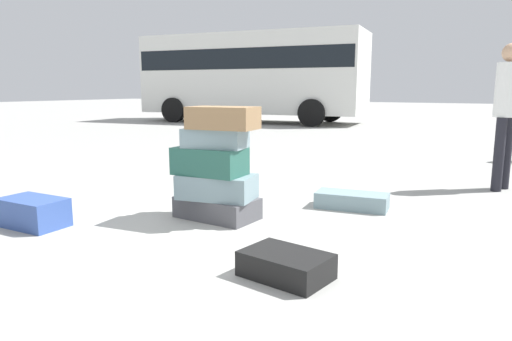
{
  "coord_description": "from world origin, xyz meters",
  "views": [
    {
      "loc": [
        2.43,
        -3.09,
        1.23
      ],
      "look_at": [
        -0.05,
        1.23,
        0.35
      ],
      "focal_mm": 32.63,
      "sensor_mm": 36.0,
      "label": 1
    }
  ],
  "objects_px": {
    "suitcase_tower": "(216,169)",
    "parked_bus": "(252,72)",
    "suitcase_slate_upright_blue": "(352,201)",
    "suitcase_black_left_side": "(286,265)",
    "suitcase_navy_white_trunk": "(33,212)",
    "person_bearded_onlooker": "(507,104)"
  },
  "relations": [
    {
      "from": "suitcase_black_left_side",
      "to": "suitcase_slate_upright_blue",
      "type": "bearing_deg",
      "value": 104.49
    },
    {
      "from": "person_bearded_onlooker",
      "to": "parked_bus",
      "type": "height_order",
      "value": "parked_bus"
    },
    {
      "from": "suitcase_slate_upright_blue",
      "to": "parked_bus",
      "type": "height_order",
      "value": "parked_bus"
    },
    {
      "from": "suitcase_tower",
      "to": "suitcase_slate_upright_blue",
      "type": "bearing_deg",
      "value": 45.98
    },
    {
      "from": "suitcase_tower",
      "to": "parked_bus",
      "type": "bearing_deg",
      "value": 118.78
    },
    {
      "from": "person_bearded_onlooker",
      "to": "suitcase_navy_white_trunk",
      "type": "bearing_deg",
      "value": -24.17
    },
    {
      "from": "suitcase_slate_upright_blue",
      "to": "parked_bus",
      "type": "relative_size",
      "value": 0.09
    },
    {
      "from": "suitcase_slate_upright_blue",
      "to": "parked_bus",
      "type": "xyz_separation_m",
      "value": [
        -7.3,
        10.46,
        1.75
      ]
    },
    {
      "from": "suitcase_navy_white_trunk",
      "to": "person_bearded_onlooker",
      "type": "distance_m",
      "value": 5.32
    },
    {
      "from": "suitcase_slate_upright_blue",
      "to": "person_bearded_onlooker",
      "type": "height_order",
      "value": "person_bearded_onlooker"
    },
    {
      "from": "suitcase_black_left_side",
      "to": "parked_bus",
      "type": "bearing_deg",
      "value": 129.76
    },
    {
      "from": "suitcase_tower",
      "to": "suitcase_slate_upright_blue",
      "type": "distance_m",
      "value": 1.48
    },
    {
      "from": "suitcase_tower",
      "to": "person_bearded_onlooker",
      "type": "xyz_separation_m",
      "value": [
        2.28,
        2.8,
        0.57
      ]
    },
    {
      "from": "suitcase_slate_upright_blue",
      "to": "suitcase_black_left_side",
      "type": "bearing_deg",
      "value": -91.56
    },
    {
      "from": "suitcase_navy_white_trunk",
      "to": "person_bearded_onlooker",
      "type": "relative_size",
      "value": 0.34
    },
    {
      "from": "suitcase_tower",
      "to": "suitcase_black_left_side",
      "type": "bearing_deg",
      "value": -37.87
    },
    {
      "from": "suitcase_tower",
      "to": "person_bearded_onlooker",
      "type": "distance_m",
      "value": 3.66
    },
    {
      "from": "suitcase_slate_upright_blue",
      "to": "suitcase_navy_white_trunk",
      "type": "bearing_deg",
      "value": -145.63
    },
    {
      "from": "suitcase_tower",
      "to": "suitcase_navy_white_trunk",
      "type": "distance_m",
      "value": 1.69
    },
    {
      "from": "suitcase_slate_upright_blue",
      "to": "person_bearded_onlooker",
      "type": "bearing_deg",
      "value": 46.54
    },
    {
      "from": "suitcase_slate_upright_blue",
      "to": "parked_bus",
      "type": "bearing_deg",
      "value": 117.48
    },
    {
      "from": "suitcase_tower",
      "to": "suitcase_black_left_side",
      "type": "relative_size",
      "value": 1.9
    }
  ]
}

